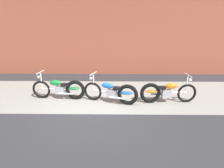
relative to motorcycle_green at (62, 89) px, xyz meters
The scene contains 6 objects.
ground_plane 1.82m from the motorcycle_green, 44.70° to the right, with size 80.00×80.00×0.00m, color #2D2D30.
sidewalk_slab 1.42m from the motorcycle_green, 21.57° to the left, with size 36.00×3.50×0.01m, color gray.
brick_building_wall 4.86m from the motorcycle_green, 72.26° to the left, with size 36.00×0.50×5.87m, color brown.
motorcycle_green is the anchor object (origin of this frame).
motorcycle_blue 1.95m from the motorcycle_green, 10.47° to the right, with size 1.95×0.83×1.03m.
motorcycle_orange 3.69m from the motorcycle_green, ahead, with size 2.01×0.58×1.03m.
Camera 1 is at (0.66, -5.04, 2.60)m, focal length 29.08 mm.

